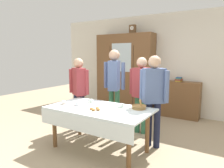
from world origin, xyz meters
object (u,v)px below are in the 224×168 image
(book_stack, at_px, (179,79))
(person_beside_shelf, at_px, (154,93))
(tea_cup_back_edge, at_px, (64,103))
(bread_basket, at_px, (139,107))
(person_behind_table_right, at_px, (114,81))
(dining_table, at_px, (98,114))
(bookshelf_low, at_px, (178,99))
(spoon_near_left, at_px, (123,119))
(pastry_plate, at_px, (95,110))
(person_near_right_end, at_px, (79,87))
(mantel_clock, at_px, (133,29))
(tea_cup_mid_left, at_px, (91,101))
(spoon_back_edge, at_px, (129,111))
(wall_cabinet, at_px, (125,72))
(tea_cup_front_edge, at_px, (121,106))
(person_by_cabinet, at_px, (141,88))
(tea_cup_near_left, at_px, (77,104))

(book_stack, xyz_separation_m, person_beside_shelf, (0.08, -2.01, -0.02))
(book_stack, xyz_separation_m, tea_cup_back_edge, (-1.30, -2.75, -0.22))
(book_stack, distance_m, person_beside_shelf, 2.01)
(bread_basket, bearing_deg, person_behind_table_right, 140.85)
(dining_table, distance_m, bread_basket, 0.68)
(bookshelf_low, bearing_deg, spoon_near_left, -90.22)
(dining_table, xyz_separation_m, tea_cup_back_edge, (-0.67, -0.11, 0.13))
(dining_table, relative_size, person_beside_shelf, 1.09)
(bread_basket, xyz_separation_m, pastry_plate, (-0.54, -0.47, -0.02))
(person_near_right_end, bearing_deg, book_stack, 52.41)
(bread_basket, relative_size, person_behind_table_right, 0.14)
(mantel_clock, height_order, person_near_right_end, mantel_clock)
(mantel_clock, distance_m, tea_cup_mid_left, 2.82)
(person_near_right_end, bearing_deg, dining_table, -32.88)
(dining_table, height_order, spoon_back_edge, spoon_back_edge)
(spoon_near_left, distance_m, person_near_right_end, 1.80)
(tea_cup_mid_left, height_order, bread_basket, bread_basket)
(wall_cabinet, height_order, pastry_plate, wall_cabinet)
(tea_cup_front_edge, xyz_separation_m, bread_basket, (0.29, 0.07, 0.01))
(spoon_back_edge, relative_size, person_behind_table_right, 0.07)
(dining_table, relative_size, tea_cup_mid_left, 13.33)
(person_near_right_end, height_order, person_by_cabinet, person_by_cabinet)
(mantel_clock, distance_m, tea_cup_back_edge, 3.11)
(tea_cup_front_edge, bearing_deg, tea_cup_mid_left, 179.50)
(tea_cup_near_left, xyz_separation_m, spoon_back_edge, (0.91, 0.16, -0.02))
(tea_cup_near_left, height_order, spoon_near_left, tea_cup_near_left)
(tea_cup_front_edge, xyz_separation_m, person_by_cabinet, (-0.03, 0.86, 0.18))
(bookshelf_low, bearing_deg, tea_cup_back_edge, -115.32)
(wall_cabinet, distance_m, spoon_back_edge, 2.87)
(tea_cup_mid_left, xyz_separation_m, tea_cup_near_left, (-0.07, -0.31, -0.00))
(tea_cup_back_edge, bearing_deg, spoon_near_left, -7.83)
(pastry_plate, height_order, spoon_near_left, pastry_plate)
(bookshelf_low, distance_m, tea_cup_mid_left, 2.59)
(tea_cup_mid_left, xyz_separation_m, pastry_plate, (0.39, -0.41, -0.01))
(spoon_near_left, bearing_deg, tea_cup_front_edge, 121.00)
(pastry_plate, height_order, person_near_right_end, person_near_right_end)
(tea_cup_front_edge, distance_m, person_by_cabinet, 0.88)
(spoon_back_edge, bearing_deg, bread_basket, 68.58)
(bookshelf_low, relative_size, bread_basket, 4.47)
(book_stack, height_order, person_near_right_end, person_near_right_end)
(wall_cabinet, distance_m, person_beside_shelf, 2.55)
(tea_cup_front_edge, distance_m, spoon_near_left, 0.63)
(mantel_clock, relative_size, tea_cup_front_edge, 1.85)
(mantel_clock, bearing_deg, pastry_plate, -75.23)
(book_stack, xyz_separation_m, person_by_cabinet, (-0.36, -1.53, -0.04))
(book_stack, xyz_separation_m, tea_cup_front_edge, (-0.33, -2.39, -0.22))
(person_near_right_end, bearing_deg, spoon_back_edge, -18.80)
(person_by_cabinet, bearing_deg, dining_table, -103.96)
(wall_cabinet, relative_size, bookshelf_low, 2.04)
(mantel_clock, xyz_separation_m, person_near_right_end, (-0.26, -1.99, -1.38))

